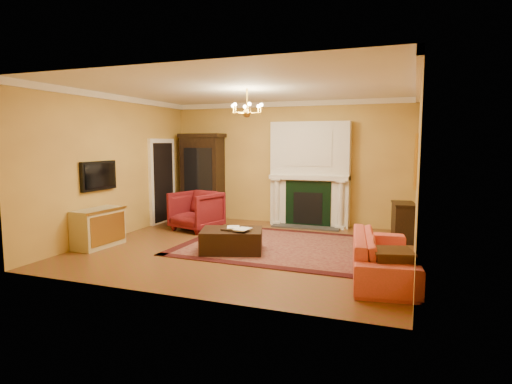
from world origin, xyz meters
The scene contains 26 objects.
floor centered at (0.00, 0.00, -0.01)m, with size 6.00×5.50×0.02m, color brown.
ceiling centered at (0.00, 0.00, 3.01)m, with size 6.00×5.50×0.02m, color white.
wall_back centered at (0.00, 2.76, 1.50)m, with size 6.00×0.02×3.00m, color #DCB54F.
wall_front centered at (0.00, -2.76, 1.50)m, with size 6.00×0.02×3.00m, color #DCB54F.
wall_left centered at (-3.01, 0.00, 1.50)m, with size 0.02×5.50×3.00m, color #DCB54F.
wall_right centered at (3.01, 0.00, 1.50)m, with size 0.02×5.50×3.00m, color #DCB54F.
fireplace centered at (0.60, 2.57, 1.19)m, with size 1.90×0.70×2.50m.
crown_molding centered at (0.00, 0.96, 2.94)m, with size 6.00×5.50×0.12m.
doorway centered at (-2.95, 1.70, 1.05)m, with size 0.08×1.05×2.10m.
tv_panel centered at (-2.95, -0.60, 1.35)m, with size 0.09×0.95×0.58m.
gilt_mirror centered at (2.97, 1.40, 1.65)m, with size 0.06×0.76×1.05m.
chandelier centered at (0.00, 0.00, 2.61)m, with size 0.63×0.55×0.53m.
oriental_rug centered at (0.70, 0.32, 0.01)m, with size 4.02×3.01×0.02m, color #450E16.
china_cabinet centered at (-2.24, 2.49, 1.07)m, with size 1.07×0.49×2.14m, color black.
wingback_armchair centered at (-1.71, 1.15, 0.49)m, with size 0.95×0.89×0.98m, color maroon.
pedestal_table centered at (-2.24, 1.58, 0.43)m, with size 0.41×0.41×0.74m.
commode centered at (-2.73, -0.93, 0.37)m, with size 0.47×1.00×0.74m, color #BBB188.
coral_sofa centered at (2.56, -0.95, 0.43)m, with size 2.21×0.64×0.86m, color #E14A47.
end_table centered at (2.72, -1.58, 0.28)m, with size 0.47×0.47×0.55m, color #371C0F.
console_table centered at (2.78, 1.60, 0.38)m, with size 0.39×0.69×0.77m, color black.
leather_ottoman centered at (-0.15, -0.41, 0.22)m, with size 1.10×0.80×0.41m, color black.
ottoman_tray centered at (-0.08, -0.41, 0.44)m, with size 0.44×0.34×0.03m, color black.
book_a centered at (-0.20, -0.49, 0.61)m, with size 0.23×0.03×0.31m, color gray.
book_b centered at (0.00, -0.50, 0.62)m, with size 0.24×0.02×0.32m, color gray.
topiary_left centered at (0.07, 2.53, 1.44)m, with size 0.14×0.14×0.38m.
topiary_right centered at (1.20, 2.53, 1.44)m, with size 0.14×0.14×0.38m.
Camera 1 is at (2.95, -7.47, 2.01)m, focal length 30.00 mm.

